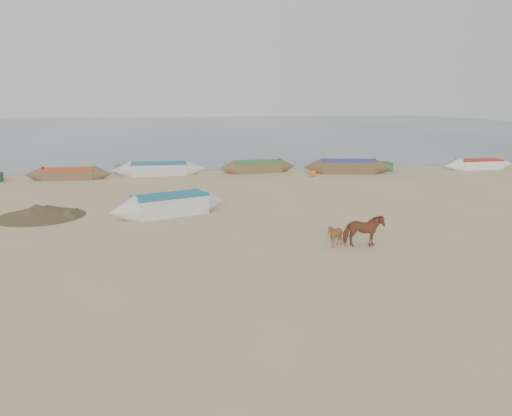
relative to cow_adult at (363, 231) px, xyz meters
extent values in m
plane|color=tan|center=(-3.48, -1.39, -0.60)|extent=(140.00, 140.00, 0.00)
plane|color=slate|center=(-3.48, 80.61, -0.59)|extent=(160.00, 160.00, 0.00)
imported|color=brown|center=(0.00, 0.00, 0.00)|extent=(1.49, 0.84, 1.20)
imported|color=brown|center=(-1.02, 0.16, -0.17)|extent=(0.79, 0.71, 0.86)
cone|color=brown|center=(-12.70, 6.98, -0.35)|extent=(5.22, 5.22, 0.50)
sphere|color=orange|center=(2.87, 16.54, -0.38)|extent=(0.44, 0.44, 0.44)
cube|color=slate|center=(-10.21, 20.68, -0.32)|extent=(1.20, 1.10, 0.56)
cube|color=#295C2F|center=(8.64, 18.49, -0.28)|extent=(1.50, 1.20, 0.64)
cube|color=slate|center=(16.86, 19.14, -0.30)|extent=(1.30, 1.20, 0.60)
camera|label=1|loc=(-6.71, -16.45, 4.62)|focal=35.00mm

